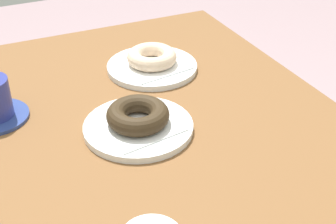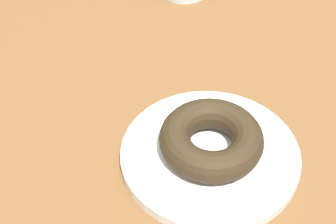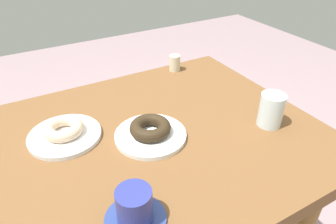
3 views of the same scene
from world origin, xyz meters
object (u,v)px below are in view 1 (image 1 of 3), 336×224
at_px(donut_chocolate_ring, 138,115).
at_px(plate_chocolate_ring, 138,127).
at_px(plate_sugar_ring, 152,67).
at_px(donut_sugar_ring, 152,57).

bearing_deg(donut_chocolate_ring, plate_chocolate_ring, 0.00).
bearing_deg(donut_chocolate_ring, plate_sugar_ring, -29.18).
distance_m(plate_chocolate_ring, donut_chocolate_ring, 0.03).
distance_m(plate_sugar_ring, donut_sugar_ring, 0.03).
bearing_deg(donut_sugar_ring, plate_sugar_ring, 0.00).
distance_m(plate_sugar_ring, donut_chocolate_ring, 0.25).
xyz_separation_m(donut_sugar_ring, donut_chocolate_ring, (-0.22, 0.12, 0.00)).
relative_size(donut_sugar_ring, plate_chocolate_ring, 0.55).
height_order(plate_sugar_ring, plate_chocolate_ring, same).
bearing_deg(donut_chocolate_ring, donut_sugar_ring, -29.18).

